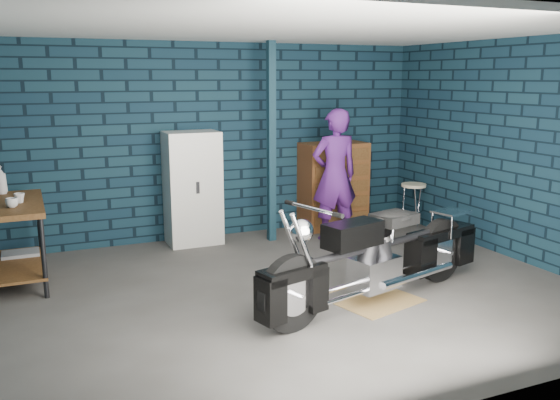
# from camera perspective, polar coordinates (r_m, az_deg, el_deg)

# --- Properties ---
(ground) EXTENTS (6.00, 6.00, 0.00)m
(ground) POSITION_cam_1_polar(r_m,az_deg,el_deg) (6.38, 1.40, -8.71)
(ground) COLOR #4D4B48
(ground) RESTS_ON ground
(room_walls) EXTENTS (6.02, 5.01, 2.71)m
(room_walls) POSITION_cam_1_polar(r_m,az_deg,el_deg) (6.49, -0.59, 8.86)
(room_walls) COLOR #0F2433
(room_walls) RESTS_ON ground
(support_post) EXTENTS (0.10, 0.10, 2.70)m
(support_post) POSITION_cam_1_polar(r_m,az_deg,el_deg) (8.04, -0.84, 5.47)
(support_post) COLOR #122E3B
(support_post) RESTS_ON ground
(workbench) EXTENTS (0.60, 1.40, 0.91)m
(workbench) POSITION_cam_1_polar(r_m,az_deg,el_deg) (7.10, -23.99, -3.77)
(workbench) COLOR brown
(workbench) RESTS_ON ground
(drip_mat) EXTENTS (0.95, 0.80, 0.01)m
(drip_mat) POSITION_cam_1_polar(r_m,az_deg,el_deg) (6.18, 9.37, -9.55)
(drip_mat) COLOR brown
(drip_mat) RESTS_ON ground
(motorcycle) EXTENTS (2.61, 1.32, 1.11)m
(motorcycle) POSITION_cam_1_polar(r_m,az_deg,el_deg) (6.00, 9.55, -4.64)
(motorcycle) COLOR black
(motorcycle) RESTS_ON ground
(person) EXTENTS (0.69, 0.47, 1.82)m
(person) POSITION_cam_1_polar(r_m,az_deg,el_deg) (8.17, 5.28, 2.40)
(person) COLOR #5A217B
(person) RESTS_ON ground
(storage_bin) EXTENTS (0.41, 0.29, 0.25)m
(storage_bin) POSITION_cam_1_polar(r_m,az_deg,el_deg) (7.52, -23.63, -5.52)
(storage_bin) COLOR gray
(storage_bin) RESTS_ON ground
(locker) EXTENTS (0.71, 0.51, 1.52)m
(locker) POSITION_cam_1_polar(r_m,az_deg,el_deg) (8.06, -8.39, 1.13)
(locker) COLOR silver
(locker) RESTS_ON ground
(tool_chest) EXTENTS (0.96, 0.53, 1.28)m
(tool_chest) POSITION_cam_1_polar(r_m,az_deg,el_deg) (8.87, 5.18, 1.39)
(tool_chest) COLOR brown
(tool_chest) RESTS_ON ground
(shop_stool) EXTENTS (0.44, 0.44, 0.67)m
(shop_stool) POSITION_cam_1_polar(r_m,az_deg,el_deg) (9.13, 12.66, -0.52)
(shop_stool) COLOR beige
(shop_stool) RESTS_ON ground
(cup_a) EXTENTS (0.16, 0.16, 0.10)m
(cup_a) POSITION_cam_1_polar(r_m,az_deg,el_deg) (6.71, -24.40, -0.24)
(cup_a) COLOR beige
(cup_a) RESTS_ON workbench
(cup_b) EXTENTS (0.15, 0.15, 0.11)m
(cup_b) POSITION_cam_1_polar(r_m,az_deg,el_deg) (6.92, -23.80, 0.18)
(cup_b) COLOR beige
(cup_b) RESTS_ON workbench
(bottle) EXTENTS (0.16, 0.16, 0.33)m
(bottle) POSITION_cam_1_polar(r_m,az_deg,el_deg) (7.52, -25.27, 1.77)
(bottle) COLOR gray
(bottle) RESTS_ON workbench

